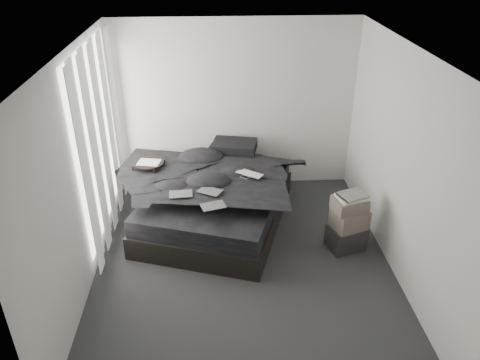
{
  "coord_description": "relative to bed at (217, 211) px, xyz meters",
  "views": [
    {
      "loc": [
        -0.31,
        -4.58,
        3.69
      ],
      "look_at": [
        0.0,
        0.8,
        0.75
      ],
      "focal_mm": 35.0,
      "sensor_mm": 36.0,
      "label": 1
    }
  ],
  "objects": [
    {
      "name": "box_lower",
      "position": [
        1.65,
        -0.72,
        0.01
      ],
      "size": [
        0.52,
        0.45,
        0.32
      ],
      "primitive_type": "cube",
      "rotation": [
        0.0,
        0.0,
        0.29
      ],
      "color": "black",
      "rests_on": "floor"
    },
    {
      "name": "art_book_snake",
      "position": [
        1.66,
        -0.73,
        0.64
      ],
      "size": [
        0.4,
        0.36,
        0.03
      ],
      "primitive_type": "cube",
      "rotation": [
        0.0,
        0.0,
        0.39
      ],
      "color": "silver",
      "rests_on": "art_book_white"
    },
    {
      "name": "bed",
      "position": [
        0.0,
        0.0,
        0.0
      ],
      "size": [
        2.34,
        2.7,
        0.31
      ],
      "primitive_type": "cube",
      "rotation": [
        0.0,
        0.0,
        -0.31
      ],
      "color": "black",
      "rests_on": "floor"
    },
    {
      "name": "mattress",
      "position": [
        0.0,
        -0.0,
        0.28
      ],
      "size": [
        2.25,
        2.61,
        0.24
      ],
      "primitive_type": "cube",
      "rotation": [
        0.0,
        0.0,
        -0.31
      ],
      "color": "black",
      "rests_on": "bed"
    },
    {
      "name": "wall_back",
      "position": [
        0.31,
        1.11,
        1.15
      ],
      "size": [
        3.6,
        0.01,
        2.6
      ],
      "primitive_type": "cube",
      "color": "silver",
      "rests_on": "ground"
    },
    {
      "name": "box_mid",
      "position": [
        1.66,
        -0.73,
        0.29
      ],
      "size": [
        0.5,
        0.45,
        0.25
      ],
      "primitive_type": "cube",
      "rotation": [
        0.0,
        0.0,
        0.36
      ],
      "color": "#63584E",
      "rests_on": "box_lower"
    },
    {
      "name": "art_book_white",
      "position": [
        1.65,
        -0.72,
        0.6
      ],
      "size": [
        0.39,
        0.35,
        0.03
      ],
      "primitive_type": "cube",
      "rotation": [
        0.0,
        0.0,
        0.29
      ],
      "color": "silver",
      "rests_on": "box_upper"
    },
    {
      "name": "curtain_left",
      "position": [
        -1.42,
        -0.09,
        1.13
      ],
      "size": [
        0.06,
        2.12,
        2.48
      ],
      "primitive_type": "cube",
      "color": "white",
      "rests_on": "wall_left"
    },
    {
      "name": "laptop",
      "position": [
        0.42,
        -0.08,
        0.68
      ],
      "size": [
        0.43,
        0.4,
        0.03
      ],
      "primitive_type": "imported",
      "rotation": [
        0.0,
        0.0,
        -0.62
      ],
      "color": "silver",
      "rests_on": "duvet"
    },
    {
      "name": "pillow_upper",
      "position": [
        0.28,
        0.81,
        0.62
      ],
      "size": [
        0.72,
        0.56,
        0.14
      ],
      "primitive_type": "cube",
      "rotation": [
        0.0,
        0.0,
        -0.21
      ],
      "color": "black",
      "rests_on": "pillow_lower"
    },
    {
      "name": "comic_b",
      "position": [
        -0.08,
        -0.44,
        0.67
      ],
      "size": [
        0.34,
        0.31,
        0.01
      ],
      "primitive_type": "cube",
      "rotation": [
        0.0,
        0.0,
        -0.52
      ],
      "color": "black",
      "rests_on": "duvet"
    },
    {
      "name": "box_upper",
      "position": [
        1.64,
        -0.73,
        0.5
      ],
      "size": [
        0.45,
        0.4,
        0.17
      ],
      "primitive_type": "cube",
      "rotation": [
        0.0,
        0.0,
        0.23
      ],
      "color": "#63584E",
      "rests_on": "box_mid"
    },
    {
      "name": "ceiling",
      "position": [
        0.31,
        -0.99,
        2.45
      ],
      "size": [
        3.6,
        4.2,
        0.01
      ],
      "primitive_type": "cube",
      "color": "white",
      "rests_on": "ground"
    },
    {
      "name": "wall_front",
      "position": [
        0.31,
        -3.09,
        1.15
      ],
      "size": [
        3.6,
        0.01,
        2.6
      ],
      "primitive_type": "cube",
      "color": "silver",
      "rests_on": "ground"
    },
    {
      "name": "comic_c",
      "position": [
        -0.05,
        -0.8,
        0.68
      ],
      "size": [
        0.33,
        0.26,
        0.01
      ],
      "primitive_type": "cube",
      "rotation": [
        0.0,
        0.0,
        0.3
      ],
      "color": "black",
      "rests_on": "duvet"
    },
    {
      "name": "wall_right",
      "position": [
        2.11,
        -0.99,
        1.15
      ],
      "size": [
        0.01,
        4.2,
        2.6
      ],
      "primitive_type": "cube",
      "color": "silver",
      "rests_on": "ground"
    },
    {
      "name": "pillow_lower",
      "position": [
        0.22,
        0.86,
        0.48
      ],
      "size": [
        0.79,
        0.65,
        0.15
      ],
      "primitive_type": "cube",
      "rotation": [
        0.0,
        0.0,
        -0.31
      ],
      "color": "black",
      "rests_on": "mattress"
    },
    {
      "name": "comic_a",
      "position": [
        -0.45,
        -0.49,
        0.67
      ],
      "size": [
        0.3,
        0.21,
        0.01
      ],
      "primitive_type": "cube",
      "rotation": [
        0.0,
        0.0,
        0.07
      ],
      "color": "black",
      "rests_on": "duvet"
    },
    {
      "name": "duvet",
      "position": [
        -0.02,
        -0.05,
        0.53
      ],
      "size": [
        2.19,
        2.37,
        0.27
      ],
      "primitive_type": "imported",
      "rotation": [
        0.0,
        0.0,
        -0.31
      ],
      "color": "black",
      "rests_on": "mattress"
    },
    {
      "name": "side_stand",
      "position": [
        -0.94,
        0.33,
        0.24
      ],
      "size": [
        0.55,
        0.55,
        0.79
      ],
      "primitive_type": "cylinder",
      "rotation": [
        0.0,
        0.0,
        -0.36
      ],
      "color": "black",
      "rests_on": "floor"
    },
    {
      "name": "papers",
      "position": [
        -0.93,
        0.31,
        0.64
      ],
      "size": [
        0.34,
        0.28,
        0.02
      ],
      "primitive_type": "cube",
      "rotation": [
        0.0,
        0.0,
        -0.19
      ],
      "color": "white",
      "rests_on": "side_stand"
    },
    {
      "name": "wall_left",
      "position": [
        -1.49,
        -0.99,
        1.15
      ],
      "size": [
        0.01,
        4.2,
        2.6
      ],
      "primitive_type": "cube",
      "color": "silver",
      "rests_on": "ground"
    },
    {
      "name": "floor_books",
      "position": [
        -1.0,
        -0.41,
        -0.09
      ],
      "size": [
        0.18,
        0.21,
        0.13
      ],
      "primitive_type": "cube",
      "rotation": [
        0.0,
        0.0,
        0.34
      ],
      "color": "black",
      "rests_on": "floor"
    },
    {
      "name": "window_left",
      "position": [
        -1.47,
        -0.09,
        1.2
      ],
      "size": [
        0.02,
        2.0,
        2.3
      ],
      "primitive_type": "cube",
      "color": "white",
      "rests_on": "wall_left"
    },
    {
      "name": "floor",
      "position": [
        0.31,
        -0.99,
        -0.15
      ],
      "size": [
        3.6,
        4.2,
        0.01
      ],
      "primitive_type": "cube",
      "color": "#2C2D2F",
      "rests_on": "ground"
    }
  ]
}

